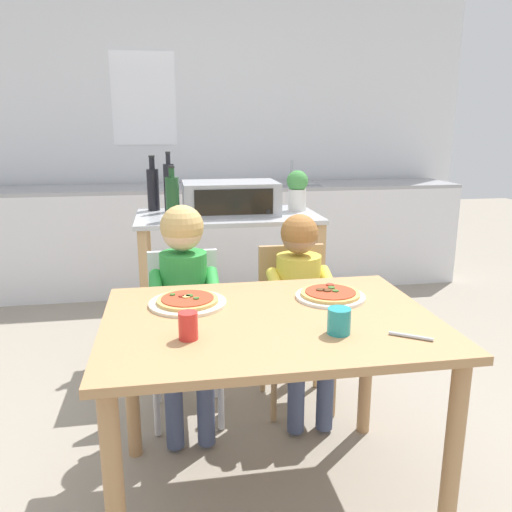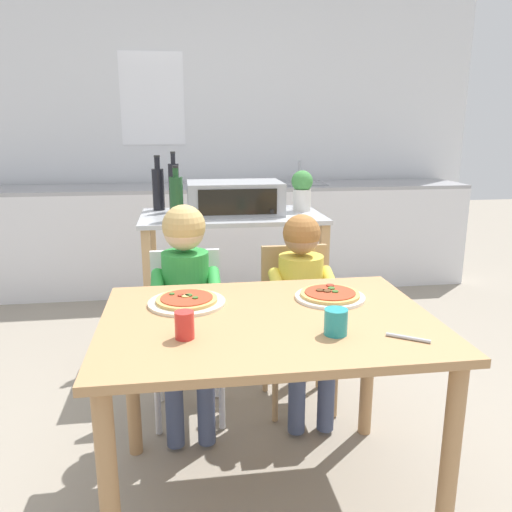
{
  "view_description": "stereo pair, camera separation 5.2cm",
  "coord_description": "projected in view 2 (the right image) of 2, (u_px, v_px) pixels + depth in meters",
  "views": [
    {
      "loc": [
        -0.34,
        -1.7,
        1.42
      ],
      "look_at": [
        0.0,
        0.3,
        0.91
      ],
      "focal_mm": 36.13,
      "sensor_mm": 36.0,
      "label": 1
    },
    {
      "loc": [
        -0.29,
        -1.71,
        1.42
      ],
      "look_at": [
        0.0,
        0.3,
        0.91
      ],
      "focal_mm": 36.13,
      "sensor_mm": 36.0,
      "label": 2
    }
  ],
  "objects": [
    {
      "name": "ground_plane",
      "position": [
        234.0,
        358.0,
        3.24
      ],
      "size": [
        12.66,
        12.66,
        0.0
      ],
      "primitive_type": "plane",
      "color": "gray"
    },
    {
      "name": "back_wall_tiled",
      "position": [
        211.0,
        133.0,
        4.79
      ],
      "size": [
        4.98,
        0.13,
        2.7
      ],
      "color": "silver",
      "rests_on": "ground"
    },
    {
      "name": "kitchen_counter",
      "position": [
        216.0,
        236.0,
        4.62
      ],
      "size": [
        4.48,
        0.6,
        1.11
      ],
      "color": "silver",
      "rests_on": "ground"
    },
    {
      "name": "kitchen_island_cart",
      "position": [
        233.0,
        263.0,
        3.12
      ],
      "size": [
        1.06,
        0.59,
        0.91
      ],
      "color": "#B7BABF",
      "rests_on": "ground"
    },
    {
      "name": "toaster_oven",
      "position": [
        235.0,
        198.0,
        3.03
      ],
      "size": [
        0.55,
        0.36,
        0.19
      ],
      "color": "#999BA0",
      "rests_on": "kitchen_island_cart"
    },
    {
      "name": "bottle_slim_sauce",
      "position": [
        176.0,
        197.0,
        2.82
      ],
      "size": [
        0.07,
        0.07,
        0.3
      ],
      "color": "#1E4723",
      "rests_on": "kitchen_island_cart"
    },
    {
      "name": "bottle_squat_spirits",
      "position": [
        174.0,
        186.0,
        3.1
      ],
      "size": [
        0.06,
        0.06,
        0.36
      ],
      "color": "black",
      "rests_on": "kitchen_island_cart"
    },
    {
      "name": "bottle_dark_olive_oil",
      "position": [
        158.0,
        188.0,
        3.16
      ],
      "size": [
        0.07,
        0.07,
        0.33
      ],
      "color": "black",
      "rests_on": "kitchen_island_cart"
    },
    {
      "name": "potted_herb_plant",
      "position": [
        302.0,
        189.0,
        3.13
      ],
      "size": [
        0.13,
        0.13,
        0.25
      ],
      "color": "beige",
      "rests_on": "kitchen_island_cart"
    },
    {
      "name": "dining_table",
      "position": [
        268.0,
        346.0,
        1.87
      ],
      "size": [
        1.19,
        0.86,
        0.76
      ],
      "color": "#AD7F51",
      "rests_on": "ground"
    },
    {
      "name": "dining_chair_left",
      "position": [
        187.0,
        321.0,
        2.54
      ],
      "size": [
        0.36,
        0.36,
        0.81
      ],
      "color": "silver",
      "rests_on": "ground"
    },
    {
      "name": "dining_chair_right",
      "position": [
        297.0,
        314.0,
        2.65
      ],
      "size": [
        0.36,
        0.36,
        0.81
      ],
      "color": "tan",
      "rests_on": "ground"
    },
    {
      "name": "child_in_green_shirt",
      "position": [
        186.0,
        289.0,
        2.38
      ],
      "size": [
        0.32,
        0.42,
        1.05
      ],
      "color": "#424C6B",
      "rests_on": "ground"
    },
    {
      "name": "child_in_yellow_shirt",
      "position": [
        303.0,
        292.0,
        2.49
      ],
      "size": [
        0.32,
        0.42,
        0.99
      ],
      "color": "#424C6B",
      "rests_on": "ground"
    },
    {
      "name": "pizza_plate_cream",
      "position": [
        187.0,
        301.0,
        1.97
      ],
      "size": [
        0.3,
        0.3,
        0.03
      ],
      "color": "beige",
      "rests_on": "dining_table"
    },
    {
      "name": "pizza_plate_white",
      "position": [
        330.0,
        295.0,
        2.03
      ],
      "size": [
        0.28,
        0.28,
        0.03
      ],
      "color": "white",
      "rests_on": "dining_table"
    },
    {
      "name": "drinking_cup_red",
      "position": [
        185.0,
        325.0,
        1.65
      ],
      "size": [
        0.06,
        0.06,
        0.09
      ],
      "primitive_type": "cylinder",
      "color": "red",
      "rests_on": "dining_table"
    },
    {
      "name": "drinking_cup_teal",
      "position": [
        336.0,
        322.0,
        1.68
      ],
      "size": [
        0.08,
        0.08,
        0.09
      ],
      "primitive_type": "cylinder",
      "color": "teal",
      "rests_on": "dining_table"
    },
    {
      "name": "serving_spoon",
      "position": [
        408.0,
        338.0,
        1.65
      ],
      "size": [
        0.12,
        0.09,
        0.01
      ],
      "primitive_type": "cylinder",
      "rotation": [
        0.0,
        1.57,
        2.54
      ],
      "color": "#B7BABF",
      "rests_on": "dining_table"
    }
  ]
}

